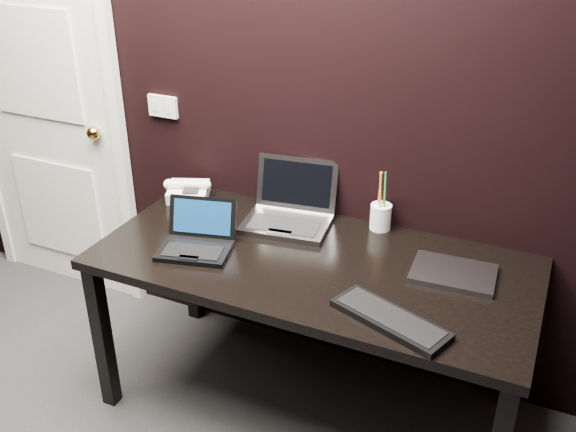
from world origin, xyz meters
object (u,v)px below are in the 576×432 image
at_px(mobile_phone, 181,210).
at_px(pen_cup, 381,216).
at_px(silver_laptop, 289,213).
at_px(desk, 312,276).
at_px(desk_phone, 188,191).
at_px(door, 43,103).
at_px(netbook, 197,241).
at_px(closed_laptop, 453,273).
at_px(ext_keyboard, 390,319).

xyz_separation_m(mobile_phone, pen_cup, (0.82, 0.26, 0.03)).
bearing_deg(silver_laptop, desk, -48.85).
distance_m(desk_phone, mobile_phone, 0.18).
distance_m(mobile_phone, pen_cup, 0.86).
relative_size(door, netbook, 6.49).
distance_m(closed_laptop, desk_phone, 1.26).
distance_m(silver_laptop, pen_cup, 0.39).
bearing_deg(netbook, silver_laptop, 55.84).
relative_size(netbook, desk_phone, 1.44).
xyz_separation_m(silver_laptop, mobile_phone, (-0.45, -0.15, -0.01)).
bearing_deg(mobile_phone, pen_cup, 17.49).
height_order(desk_phone, mobile_phone, desk_phone).
height_order(desk, closed_laptop, closed_laptop).
relative_size(silver_laptop, mobile_phone, 4.31).
bearing_deg(ext_keyboard, desk_phone, 154.93).
bearing_deg(pen_cup, closed_laptop, -33.96).
height_order(silver_laptop, closed_laptop, silver_laptop).
relative_size(ext_keyboard, closed_laptop, 1.37).
height_order(ext_keyboard, pen_cup, pen_cup).
distance_m(door, pen_cup, 1.83).
bearing_deg(netbook, desk, 14.49).
distance_m(door, desk_phone, 0.96).
distance_m(desk, closed_laptop, 0.54).
distance_m(netbook, desk_phone, 0.47).
bearing_deg(desk_phone, netbook, -53.37).
distance_m(desk, desk_phone, 0.78).
distance_m(door, desk, 1.73).
bearing_deg(netbook, ext_keyboard, -10.01).
bearing_deg(netbook, closed_laptop, 13.01).
height_order(desk, desk_phone, desk_phone).
bearing_deg(door, mobile_phone, -16.08).
xyz_separation_m(closed_laptop, pen_cup, (-0.36, 0.24, 0.05)).
relative_size(desk, mobile_phone, 18.37).
height_order(netbook, silver_laptop, silver_laptop).
relative_size(desk, ext_keyboard, 3.92).
xyz_separation_m(door, ext_keyboard, (2.04, -0.64, -0.29)).
distance_m(door, closed_laptop, 2.21).
bearing_deg(silver_laptop, ext_keyboard, -40.09).
xyz_separation_m(desk, netbook, (-0.45, -0.12, 0.11)).
xyz_separation_m(door, desk_phone, (0.92, -0.12, -0.27)).
distance_m(desk_phone, pen_cup, 0.90).
height_order(desk, ext_keyboard, ext_keyboard).
distance_m(closed_laptop, pen_cup, 0.44).
height_order(door, silver_laptop, door).
bearing_deg(desk, ext_keyboard, -34.19).
xyz_separation_m(netbook, silver_laptop, (0.24, 0.36, 0.01)).
bearing_deg(door, closed_laptop, -7.01).
relative_size(door, desk, 1.26).
bearing_deg(desk, silver_laptop, 131.15).
height_order(door, mobile_phone, door).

